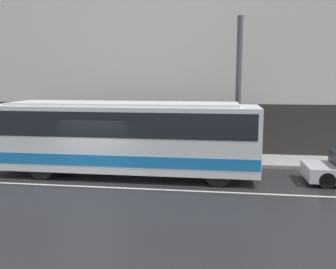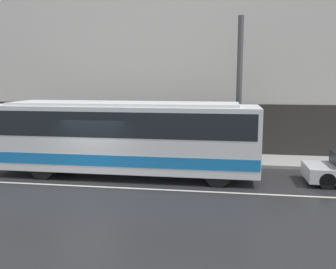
{
  "view_description": "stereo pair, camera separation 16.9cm",
  "coord_description": "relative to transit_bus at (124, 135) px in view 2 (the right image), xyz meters",
  "views": [
    {
      "loc": [
        5.0,
        -13.35,
        4.16
      ],
      "look_at": [
        2.82,
        1.84,
        1.81
      ],
      "focal_mm": 40.0,
      "sensor_mm": 36.0,
      "label": 1
    },
    {
      "loc": [
        5.17,
        -13.32,
        4.16
      ],
      "look_at": [
        2.82,
        1.84,
        1.81
      ],
      "focal_mm": 40.0,
      "sensor_mm": 36.0,
      "label": 2
    }
  ],
  "objects": [
    {
      "name": "ground_plane",
      "position": [
        -0.95,
        -1.84,
        -1.77
      ],
      "size": [
        60.0,
        60.0,
        0.0
      ],
      "primitive_type": "plane",
      "color": "#262628"
    },
    {
      "name": "sidewalk",
      "position": [
        -0.95,
        3.47,
        -1.69
      ],
      "size": [
        60.0,
        2.62,
        0.15
      ],
      "color": "#A09E99",
      "rests_on": "ground_plane"
    },
    {
      "name": "building_facade",
      "position": [
        -0.95,
        4.92,
        3.6
      ],
      "size": [
        60.0,
        0.35,
        11.12
      ],
      "color": "silver",
      "rests_on": "ground_plane"
    },
    {
      "name": "lane_stripe",
      "position": [
        -0.95,
        -1.84,
        -1.76
      ],
      "size": [
        54.0,
        0.14,
        0.01
      ],
      "color": "beige",
      "rests_on": "ground_plane"
    },
    {
      "name": "transit_bus",
      "position": [
        0.0,
        0.0,
        0.0
      ],
      "size": [
        11.18,
        2.58,
        3.13
      ],
      "color": "white",
      "rests_on": "ground_plane"
    },
    {
      "name": "utility_pole_near",
      "position": [
        4.83,
        2.91,
        1.8
      ],
      "size": [
        0.27,
        0.27,
        6.83
      ],
      "color": "#4C4C4F",
      "rests_on": "sidewalk"
    },
    {
      "name": "pedestrian_waiting",
      "position": [
        -2.07,
        2.94,
        -0.82
      ],
      "size": [
        0.36,
        0.36,
        1.71
      ],
      "color": "#333338",
      "rests_on": "sidewalk"
    }
  ]
}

